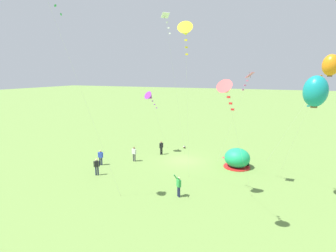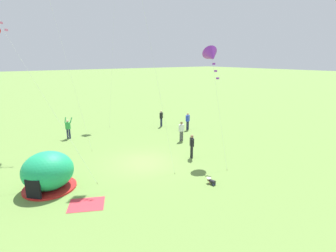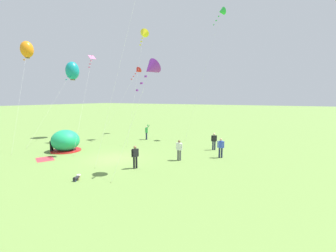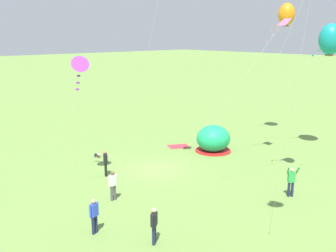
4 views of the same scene
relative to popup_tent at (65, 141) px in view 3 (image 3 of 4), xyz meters
name	(u,v)px [view 3 (image 3 of 4)]	position (x,y,z in m)	size (l,w,h in m)	color
ground_plane	(114,159)	(6.13, 0.16, -1.00)	(300.00, 300.00, 0.00)	olive
popup_tent	(65,141)	(0.00, 0.00, 0.00)	(2.81, 2.81, 2.10)	#1EAD6B
picnic_blanket	(45,159)	(1.10, -2.83, -0.99)	(1.70, 1.30, 0.01)	#CC333D
toddler_crawling	(77,178)	(7.66, -4.81, -0.82)	(0.31, 0.55, 0.32)	black
person_watching_sky	(214,140)	(12.60, 7.63, -0.03)	(0.49, 0.42, 1.72)	#1E2347
person_strolling	(179,149)	(11.26, 2.52, -0.03)	(0.59, 0.24, 1.72)	#4C4C51
person_near_tent	(135,156)	(9.40, -1.04, -0.03)	(0.39, 0.54, 1.72)	black
person_center_field	(221,147)	(14.04, 5.05, -0.03)	(0.57, 0.34, 1.72)	#1E2347
person_arms_raised	(147,132)	(3.47, 8.92, 0.00)	(0.71, 0.69, 1.89)	#1E2347
kite_teal	(72,71)	(-5.99, 5.89, 7.70)	(2.36, 8.12, 9.85)	silver
kite_purple	(151,69)	(10.91, -1.13, 6.15)	(1.81, 3.72, 7.84)	silver
kite_orange	(27,49)	(-7.52, 1.17, 9.68)	(5.25, 5.36, 11.60)	silver
kite_yellow	(144,34)	(2.89, 9.39, 11.89)	(1.79, 5.68, 13.58)	silver
kite_pink	(91,61)	(-1.05, 4.61, 8.40)	(3.96, 6.34, 10.10)	silver
kite_green	(221,12)	(11.08, 13.95, 14.48)	(3.71, 4.06, 16.03)	silver
kite_red	(138,71)	(-0.72, 12.86, 8.10)	(1.95, 7.00, 9.67)	silver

